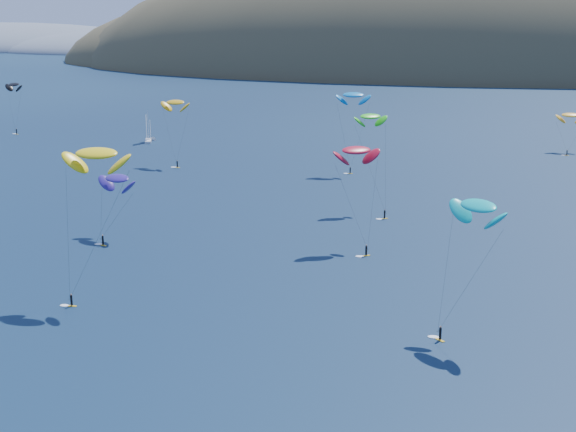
# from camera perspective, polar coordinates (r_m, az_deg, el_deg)

# --- Properties ---
(island) EXTENTS (730.00, 300.00, 210.00)m
(island) POSITION_cam_1_polar(r_m,az_deg,el_deg) (615.42, 14.20, 9.16)
(island) COLOR #3D3526
(island) RESTS_ON ground
(headland) EXTENTS (460.00, 250.00, 60.00)m
(headland) POSITION_cam_1_polar(r_m,az_deg,el_deg) (932.67, -17.79, 11.12)
(headland) COLOR slate
(headland) RESTS_ON ground
(sailboat) EXTENTS (8.96, 8.15, 10.69)m
(sailboat) POSITION_cam_1_polar(r_m,az_deg,el_deg) (273.44, -9.91, 5.39)
(sailboat) COLOR silver
(sailboat) RESTS_ON ground
(kitesurfer_1) EXTENTS (9.56, 9.26, 20.18)m
(kitesurfer_1) POSITION_cam_1_polar(r_m,az_deg,el_deg) (231.91, -8.02, 8.00)
(kitesurfer_1) COLOR yellow
(kitesurfer_1) RESTS_ON ground
(kitesurfer_2) EXTENTS (10.56, 9.62, 25.40)m
(kitesurfer_2) POSITION_cam_1_polar(r_m,az_deg,el_deg) (125.73, -13.47, 4.35)
(kitesurfer_2) COLOR yellow
(kitesurfer_2) RESTS_ON ground
(kitesurfer_3) EXTENTS (9.72, 13.97, 22.67)m
(kitesurfer_3) POSITION_cam_1_polar(r_m,az_deg,el_deg) (179.24, 5.89, 7.04)
(kitesurfer_3) COLOR yellow
(kitesurfer_3) RESTS_ON ground
(kitesurfer_4) EXTENTS (9.59, 7.56, 23.40)m
(kitesurfer_4) POSITION_cam_1_polar(r_m,az_deg,el_deg) (219.85, 4.67, 8.58)
(kitesurfer_4) COLOR yellow
(kitesurfer_4) RESTS_ON ground
(kitesurfer_5) EXTENTS (9.70, 9.96, 20.73)m
(kitesurfer_5) POSITION_cam_1_polar(r_m,az_deg,el_deg) (111.11, 13.38, 0.70)
(kitesurfer_5) COLOR yellow
(kitesurfer_5) RESTS_ON ground
(kitesurfer_9) EXTENTS (9.74, 12.65, 20.60)m
(kitesurfer_9) POSITION_cam_1_polar(r_m,az_deg,el_deg) (150.82, 4.89, 4.67)
(kitesurfer_9) COLOR yellow
(kitesurfer_9) RESTS_ON ground
(kitesurfer_10) EXTENTS (10.21, 12.35, 14.03)m
(kitesurfer_10) POSITION_cam_1_polar(r_m,az_deg,el_deg) (161.02, -12.07, 2.64)
(kitesurfer_10) COLOR yellow
(kitesurfer_10) RESTS_ON ground
(kitesurfer_11) EXTENTS (8.61, 11.23, 13.63)m
(kitesurfer_11) POSITION_cam_1_polar(r_m,az_deg,el_deg) (266.74, 19.47, 6.78)
(kitesurfer_11) COLOR yellow
(kitesurfer_11) RESTS_ON ground
(kitesurfer_12) EXTENTS (9.06, 8.59, 19.37)m
(kitesurfer_12) POSITION_cam_1_polar(r_m,az_deg,el_deg) (305.11, -18.92, 8.83)
(kitesurfer_12) COLOR yellow
(kitesurfer_12) RESTS_ON ground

